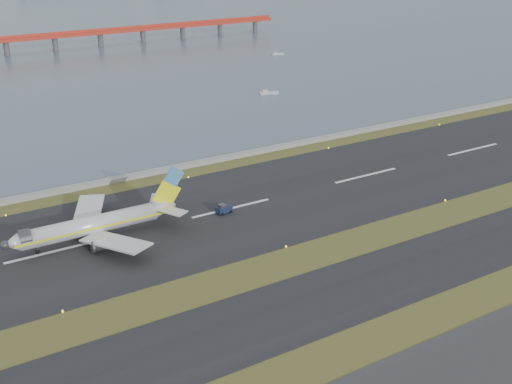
{
  "coord_description": "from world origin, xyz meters",
  "views": [
    {
      "loc": [
        -64.82,
        -87.3,
        59.96
      ],
      "look_at": [
        1.76,
        22.0,
        6.6
      ],
      "focal_mm": 45.0,
      "sensor_mm": 36.0,
      "label": 1
    }
  ],
  "objects": [
    {
      "name": "airliner",
      "position": [
        -30.84,
        30.79,
        3.46
      ],
      "size": [
        38.52,
        32.89,
        12.8
      ],
      "color": "silver",
      "rests_on": "ground"
    },
    {
      "name": "ground",
      "position": [
        0.0,
        0.0,
        0.0
      ],
      "size": [
        1000.0,
        1000.0,
        0.0
      ],
      "primitive_type": "plane",
      "color": "#3D491A",
      "rests_on": "ground"
    },
    {
      "name": "pushback_tug",
      "position": [
        -2.71,
        28.66,
        1.1
      ],
      "size": [
        3.77,
        2.51,
        2.26
      ],
      "rotation": [
        0.0,
        0.0,
        0.14
      ],
      "color": "#161E3C",
      "rests_on": "ground"
    },
    {
      "name": "workboat_near",
      "position": [
        65.0,
        116.66,
        0.56
      ],
      "size": [
        7.61,
        4.52,
        1.76
      ],
      "rotation": [
        0.0,
        0.0,
        -0.33
      ],
      "color": "#B5B5B9",
      "rests_on": "ground"
    },
    {
      "name": "runway_strip",
      "position": [
        0.0,
        30.0,
        0.05
      ],
      "size": [
        1000.0,
        45.0,
        0.1
      ],
      "primitive_type": "cube",
      "color": "black",
      "rests_on": "ground"
    },
    {
      "name": "taxiway_strip",
      "position": [
        0.0,
        -12.0,
        0.05
      ],
      "size": [
        1000.0,
        18.0,
        0.1
      ],
      "primitive_type": "cube",
      "color": "black",
      "rests_on": "ground"
    },
    {
      "name": "red_pier",
      "position": [
        20.0,
        250.0,
        7.28
      ],
      "size": [
        260.0,
        5.0,
        10.2
      ],
      "color": "#B62E1F",
      "rests_on": "ground"
    },
    {
      "name": "seawall",
      "position": [
        0.0,
        60.0,
        0.5
      ],
      "size": [
        1000.0,
        2.5,
        1.0
      ],
      "primitive_type": "cube",
      "color": "gray",
      "rests_on": "ground"
    },
    {
      "name": "workboat_far",
      "position": [
        112.11,
        182.4,
        0.48
      ],
      "size": [
        6.49,
        3.39,
        1.51
      ],
      "rotation": [
        0.0,
        0.0,
        -0.25
      ],
      "color": "#B5B5B9",
      "rests_on": "ground"
    }
  ]
}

